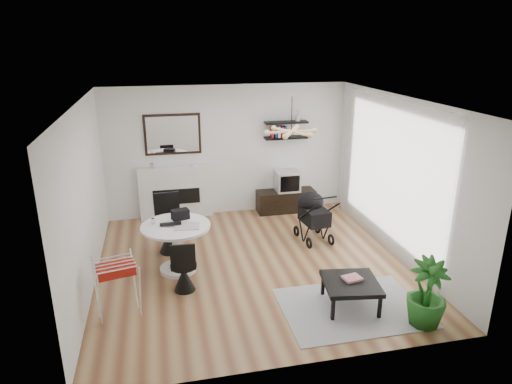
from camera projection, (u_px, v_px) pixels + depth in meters
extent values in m
plane|color=brown|center=(253.00, 265.00, 7.57)|extent=(5.00, 5.00, 0.00)
plane|color=white|center=(252.00, 101.00, 6.70)|extent=(5.00, 5.00, 0.00)
plane|color=white|center=(227.00, 151.00, 9.45)|extent=(5.00, 0.00, 5.00)
plane|color=white|center=(85.00, 199.00, 6.63)|extent=(0.00, 5.00, 5.00)
plane|color=white|center=(398.00, 178.00, 7.65)|extent=(0.00, 5.00, 5.00)
cube|color=white|center=(387.00, 175.00, 7.81)|extent=(0.04, 3.60, 2.60)
cube|color=white|center=(176.00, 192.00, 9.41)|extent=(1.50, 0.15, 1.10)
cube|color=black|center=(177.00, 196.00, 9.37)|extent=(0.95, 0.06, 0.32)
cube|color=black|center=(173.00, 134.00, 9.08)|extent=(1.12, 0.03, 0.82)
cube|color=white|center=(173.00, 134.00, 9.06)|extent=(1.02, 0.01, 0.72)
cube|color=black|center=(286.00, 138.00, 9.50)|extent=(0.90, 0.25, 0.04)
cube|color=black|center=(286.00, 122.00, 9.39)|extent=(0.90, 0.25, 0.04)
cube|color=black|center=(286.00, 201.00, 9.85)|extent=(1.24, 0.44, 0.47)
cube|color=silver|center=(287.00, 181.00, 9.71)|extent=(0.49, 0.43, 0.43)
cube|color=black|center=(290.00, 184.00, 9.51)|extent=(0.42, 0.01, 0.34)
cylinder|color=white|center=(178.00, 269.00, 7.38)|extent=(0.59, 0.59, 0.06)
cylinder|color=white|center=(177.00, 247.00, 7.26)|extent=(0.15, 0.15, 0.69)
cylinder|color=white|center=(176.00, 226.00, 7.14)|extent=(1.09, 1.09, 0.04)
imported|color=black|center=(171.00, 226.00, 7.08)|extent=(0.34, 0.23, 0.03)
cube|color=black|center=(180.00, 214.00, 7.35)|extent=(0.30, 0.23, 0.16)
cube|color=silver|center=(187.00, 226.00, 7.08)|extent=(0.41, 0.36, 0.01)
cylinder|color=white|center=(153.00, 221.00, 7.17)|extent=(0.05, 0.05, 0.09)
cylinder|color=black|center=(169.00, 225.00, 7.89)|extent=(0.49, 0.49, 0.06)
cone|color=black|center=(170.00, 239.00, 7.97)|extent=(0.40, 0.40, 0.47)
cube|color=black|center=(167.00, 206.00, 8.00)|extent=(0.45, 0.08, 0.50)
cylinder|color=black|center=(184.00, 266.00, 6.70)|extent=(0.39, 0.39, 0.04)
cone|color=black|center=(184.00, 279.00, 6.77)|extent=(0.32, 0.32, 0.37)
cube|color=black|center=(183.00, 258.00, 6.46)|extent=(0.36, 0.05, 0.40)
cube|color=maroon|center=(115.00, 268.00, 5.94)|extent=(0.52, 0.37, 0.13)
cube|color=black|center=(314.00, 216.00, 8.35)|extent=(0.47, 0.64, 0.28)
ellipsoid|color=black|center=(310.00, 201.00, 8.44)|extent=(0.48, 0.48, 0.34)
cylinder|color=black|center=(325.00, 198.00, 7.86)|extent=(0.44, 0.08, 0.03)
torus|color=black|center=(296.00, 231.00, 8.67)|extent=(0.07, 0.22, 0.21)
torus|color=black|center=(317.00, 228.00, 8.80)|extent=(0.07, 0.22, 0.21)
torus|color=black|center=(309.00, 243.00, 8.16)|extent=(0.07, 0.22, 0.21)
torus|color=black|center=(331.00, 240.00, 8.30)|extent=(0.07, 0.22, 0.21)
cube|color=#9F9F9F|center=(352.00, 308.00, 6.36)|extent=(1.95, 1.41, 0.01)
cube|color=black|center=(351.00, 283.00, 6.30)|extent=(0.84, 0.84, 0.06)
cube|color=black|center=(333.00, 309.00, 6.04)|extent=(0.04, 0.04, 0.32)
cube|color=black|center=(380.00, 307.00, 6.08)|extent=(0.04, 0.04, 0.32)
cube|color=black|center=(323.00, 285.00, 6.63)|extent=(0.04, 0.04, 0.32)
cube|color=black|center=(366.00, 283.00, 6.68)|extent=(0.04, 0.04, 0.32)
cube|color=#CA3243|center=(352.00, 278.00, 6.33)|extent=(0.28, 0.24, 0.04)
imported|color=#1C5819|center=(427.00, 293.00, 5.86)|extent=(0.54, 0.54, 0.93)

